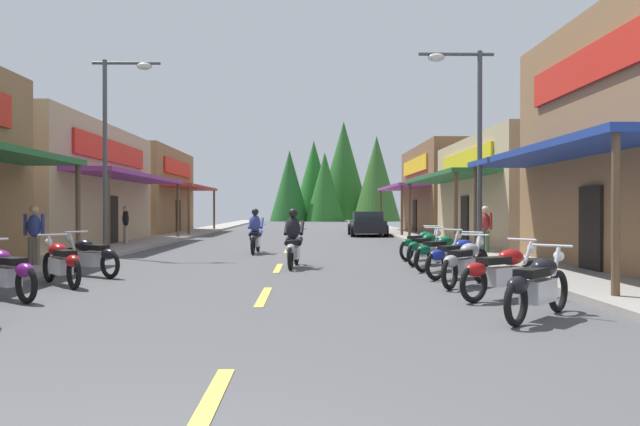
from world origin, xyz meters
The scene contains 27 objects.
ground centered at (0.00, 29.65, -0.05)m, with size 10.73×89.29×0.10m, color #4C4C4F.
sidewalk_left centered at (-6.43, 29.65, 0.06)m, with size 2.13×89.29×0.12m, color #9E9991.
sidewalk_right centered at (6.43, 29.65, 0.06)m, with size 2.13×89.29×0.12m, color gray.
centerline_dashes centered at (0.00, 33.99, 0.01)m, with size 0.16×67.19×0.01m.
storefront_left_middle centered at (-10.87, 23.17, 2.54)m, with size 8.62×12.53×5.08m.
storefront_left_far centered at (-11.44, 35.99, 2.65)m, with size 9.77×10.62×5.29m.
storefront_right_middle centered at (11.59, 23.12, 2.29)m, with size 10.08×11.21×4.56m.
storefront_right_far centered at (11.03, 35.32, 2.72)m, with size 8.94×11.33×5.43m.
streetlamp_left centered at (-5.43, 17.04, 4.13)m, with size 2.18×0.30×6.35m.
streetlamp_right centered at (5.42, 14.87, 4.01)m, with size 2.18×0.30×6.14m.
motorcycle_parked_right_0 centered at (4.03, 5.83, 0.49)m, with size 1.52×1.64×1.04m.
motorcycle_parked_right_1 centered at (4.14, 7.73, 0.49)m, with size 1.84×1.26×1.04m.
motorcycle_parked_right_2 centered at (3.95, 9.51, 0.49)m, with size 1.38×1.76×1.04m.
motorcycle_parked_right_3 centered at (4.15, 10.94, 0.49)m, with size 1.78×1.35×1.04m.
motorcycle_parked_right_4 centered at (4.13, 12.64, 0.49)m, with size 1.66×1.51×1.04m.
motorcycle_parked_right_5 centered at (4.06, 14.24, 0.49)m, with size 1.40×1.75×1.04m.
motorcycle_parked_right_6 centered at (4.25, 15.86, 0.49)m, with size 1.63×1.53×1.04m.
motorcycle_parked_left_2 centered at (-4.41, 7.84, 0.49)m, with size 1.74×1.41×1.04m.
motorcycle_parked_left_3 centered at (-4.21, 9.70, 0.49)m, with size 1.45×1.71×1.04m.
motorcycle_parked_left_4 centered at (-4.23, 11.40, 0.49)m, with size 1.80×1.32×1.04m.
rider_cruising_lead centered at (0.40, 13.42, 0.66)m, with size 0.61×2.14×1.57m.
rider_cruising_trailing centered at (-1.06, 18.55, 0.66)m, with size 0.60×2.14×1.57m.
pedestrian_by_shop centered at (6.63, 17.28, 0.96)m, with size 0.42×0.49×1.65m.
pedestrian_browsing centered at (-6.31, 13.18, 0.95)m, with size 0.57×0.30×1.65m.
pedestrian_waiting centered at (-6.77, 22.61, 0.97)m, with size 0.41×0.50×1.68m.
parked_car_curbside centered at (4.16, 32.09, 0.69)m, with size 2.11×4.32×1.40m.
treeline_backdrop centered at (4.26, 74.77, 5.50)m, with size 16.09×11.53×12.95m.
Camera 1 is at (0.79, -2.71, 1.57)m, focal length 34.22 mm.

